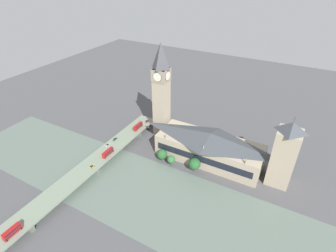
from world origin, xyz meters
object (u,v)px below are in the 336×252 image
Objects in this scene: double_decker_bus_lead at (108,152)px; car_northbound_mid at (92,167)px; parliament_hall at (209,147)px; car_southbound_lead at (115,139)px; car_northbound_tail at (147,121)px; victoria_tower at (284,154)px; double_decker_bus_mid at (138,126)px; car_northbound_lead at (108,145)px; clock_tower at (161,90)px; road_bridge at (91,166)px; double_decker_bus_rear at (12,231)px.

double_decker_bus_lead is 17.59m from car_northbound_mid.
parliament_hall reaches higher than car_southbound_lead.
victoria_tower is at bearing -97.80° from car_northbound_tail.
car_northbound_lead is at bearing 168.09° from double_decker_bus_mid.
parliament_hall is 55.10m from victoria_tower.
double_decker_bus_lead is 12.92m from car_northbound_lead.
clock_tower is 64.86m from car_northbound_lead.
car_northbound_mid is at bearing -179.88° from double_decker_bus_mid.
car_northbound_tail is (73.92, -3.89, 1.83)m from road_bridge.
clock_tower reaches higher than car_northbound_tail.
victoria_tower is 125.98m from car_northbound_tail.
double_decker_bus_rear is 2.77× the size of car_northbound_lead.
double_decker_bus_mid is 14.15m from car_northbound_tail.
parliament_hall is at bearing 90.06° from victoria_tower.
car_southbound_lead is (-35.54, 26.47, -38.14)m from clock_tower.
clock_tower is 42.37m from car_northbound_tail.
double_decker_bus_mid is 35.27m from car_northbound_lead.
parliament_hall is 17.42× the size of car_southbound_lead.
clock_tower reaches higher than road_bridge.
double_decker_bus_rear is (-137.26, 18.25, -36.12)m from clock_tower.
car_southbound_lead is (35.26, 4.26, 1.76)m from road_bridge.
parliament_hall is at bearing -50.31° from car_northbound_mid.
victoria_tower reaches higher than double_decker_bus_mid.
clock_tower is at bearing -60.36° from double_decker_bus_mid.
double_decker_bus_rear is (-82.28, 0.26, 0.15)m from double_decker_bus_lead.
double_decker_bus_rear is 64.86m from car_northbound_mid.
double_decker_bus_rear is at bearing -179.60° from double_decker_bus_mid.
double_decker_bus_mid is at bearing 176.69° from car_northbound_tail.
parliament_hall is 7.06× the size of double_decker_bus_mid.
car_southbound_lead is (101.72, 8.22, -2.02)m from double_decker_bus_rear.
parliament_hall is 62.53m from clock_tower.
car_northbound_mid is at bearing -164.73° from car_northbound_lead.
road_bridge is 34.27× the size of car_southbound_lead.
car_northbound_lead is at bearing 111.99° from parliament_hall.
double_decker_bus_rear is at bearing 135.02° from victoria_tower.
double_decker_bus_lead is (-41.13, 69.58, -3.76)m from parliament_hall.
double_decker_bus_lead is at bearing -14.90° from road_bridge.
parliament_hall is 20.88× the size of car_northbound_tail.
victoria_tower reaches higher than double_decker_bus_lead.
car_northbound_lead is 49.13m from car_northbound_tail.
road_bridge is 38.29× the size of car_northbound_mid.
double_decker_bus_rear is 102.07m from car_southbound_lead.
double_decker_bus_mid is at bearing -16.58° from car_southbound_lead.
victoria_tower is at bearing -44.98° from double_decker_bus_rear.
clock_tower is 58.47m from car_southbound_lead.
double_decker_bus_lead is 2.96× the size of car_northbound_lead.
road_bridge is 14.13× the size of double_decker_bus_lead.
car_southbound_lead reaches higher than car_northbound_mid.
car_northbound_mid is 75.56m from car_northbound_tail.
parliament_hall is 7.66× the size of double_decker_bus_rear.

